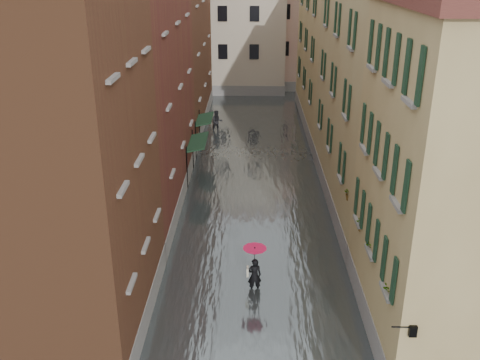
# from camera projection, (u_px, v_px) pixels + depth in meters

# --- Properties ---
(ground) EXTENTS (120.00, 120.00, 0.00)m
(ground) POSITION_uv_depth(u_px,v_px,m) (256.00, 294.00, 21.87)
(ground) COLOR #57585A
(ground) RESTS_ON ground
(floodwater) EXTENTS (10.00, 60.00, 0.20)m
(floodwater) POSITION_uv_depth(u_px,v_px,m) (255.00, 174.00, 33.84)
(floodwater) COLOR #4D5455
(floodwater) RESTS_ON ground
(building_left_near) EXTENTS (6.00, 8.00, 13.00)m
(building_left_near) POSITION_uv_depth(u_px,v_px,m) (47.00, 162.00, 17.67)
(building_left_near) COLOR brown
(building_left_near) RESTS_ON ground
(building_left_mid) EXTENTS (6.00, 14.00, 12.50)m
(building_left_mid) POSITION_uv_depth(u_px,v_px,m) (122.00, 92.00, 27.93)
(building_left_mid) COLOR #592E1C
(building_left_mid) RESTS_ON ground
(building_left_far) EXTENTS (6.00, 16.00, 14.00)m
(building_left_far) POSITION_uv_depth(u_px,v_px,m) (165.00, 38.00, 41.49)
(building_left_far) COLOR brown
(building_left_far) RESTS_ON ground
(building_right_near) EXTENTS (6.00, 8.00, 11.50)m
(building_right_near) POSITION_uv_depth(u_px,v_px,m) (470.00, 186.00, 17.69)
(building_right_near) COLOR #9B8550
(building_right_near) RESTS_ON ground
(building_right_mid) EXTENTS (6.00, 14.00, 13.00)m
(building_right_mid) POSITION_uv_depth(u_px,v_px,m) (392.00, 89.00, 27.56)
(building_right_mid) COLOR tan
(building_right_mid) RESTS_ON ground
(building_right_far) EXTENTS (6.00, 16.00, 11.50)m
(building_right_far) POSITION_uv_depth(u_px,v_px,m) (344.00, 55.00, 41.70)
(building_right_far) COLOR #9B8550
(building_right_far) RESTS_ON ground
(building_end_cream) EXTENTS (12.00, 9.00, 13.00)m
(building_end_cream) POSITION_uv_depth(u_px,v_px,m) (225.00, 25.00, 54.54)
(building_end_cream) COLOR #C0B299
(building_end_cream) RESTS_ON ground
(building_end_pink) EXTENTS (10.00, 9.00, 12.00)m
(building_end_pink) POSITION_uv_depth(u_px,v_px,m) (311.00, 28.00, 56.40)
(building_end_pink) COLOR tan
(building_end_pink) RESTS_ON ground
(awning_near) EXTENTS (1.09, 3.33, 2.80)m
(awning_near) POSITION_uv_depth(u_px,v_px,m) (197.00, 143.00, 32.11)
(awning_near) COLOR #16321E
(awning_near) RESTS_ON ground
(awning_far) EXTENTS (1.09, 2.96, 2.80)m
(awning_far) POSITION_uv_depth(u_px,v_px,m) (204.00, 120.00, 36.69)
(awning_far) COLOR #16321E
(awning_far) RESTS_ON ground
(wall_lantern) EXTENTS (0.71, 0.22, 0.35)m
(wall_lantern) POSITION_uv_depth(u_px,v_px,m) (412.00, 330.00, 15.09)
(wall_lantern) COLOR black
(wall_lantern) RESTS_ON ground
(window_planters) EXTENTS (0.59, 8.25, 0.84)m
(window_planters) POSITION_uv_depth(u_px,v_px,m) (368.00, 228.00, 19.77)
(window_planters) COLOR brown
(window_planters) RESTS_ON ground
(pedestrian_main) EXTENTS (0.97, 0.97, 2.06)m
(pedestrian_main) POSITION_uv_depth(u_px,v_px,m) (254.00, 265.00, 21.55)
(pedestrian_main) COLOR black
(pedestrian_main) RESTS_ON ground
(pedestrian_far) EXTENTS (1.04, 0.91, 1.80)m
(pedestrian_far) POSITION_uv_depth(u_px,v_px,m) (217.00, 122.00, 41.86)
(pedestrian_far) COLOR black
(pedestrian_far) RESTS_ON ground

